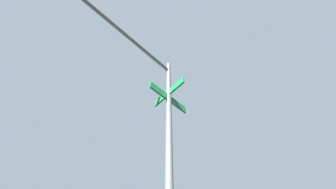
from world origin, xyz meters
name	(u,v)px	position (x,y,z in m)	size (l,w,h in m)	color
traffic_signal_near	(115,56)	(-6.11, -5.39, 3.98)	(2.52, 3.15, 5.61)	#474C47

